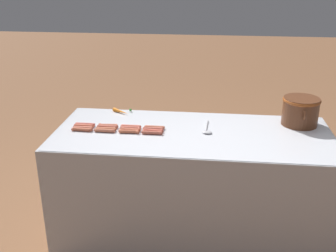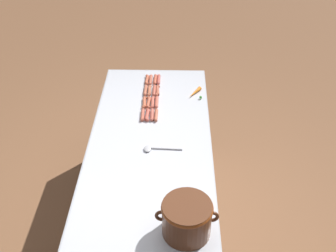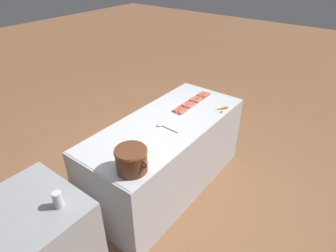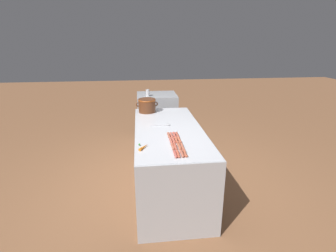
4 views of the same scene
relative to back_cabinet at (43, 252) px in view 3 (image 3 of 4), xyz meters
name	(u,v)px [view 3 (image 3 of 4)]	position (x,y,z in m)	size (l,w,h in m)	color
ground_plane	(167,183)	(0.03, -1.62, -0.50)	(20.00, 20.00, 0.00)	brown
griddle_counter	(166,154)	(0.03, -1.62, -0.06)	(0.88, 2.05, 0.89)	#ADAFB5
back_cabinet	(43,252)	(0.00, 0.00, 0.00)	(0.75, 0.66, 1.01)	#939599
hot_dog_0	(207,95)	(0.01, -2.44, 0.40)	(0.03, 0.16, 0.03)	#B75045
hot_dog_1	(200,100)	(0.01, -2.26, 0.40)	(0.04, 0.16, 0.03)	#B15842
hot_dog_2	(192,106)	(0.01, -2.09, 0.40)	(0.03, 0.16, 0.03)	#BD5946
hot_dog_3	(184,111)	(0.00, -1.91, 0.40)	(0.03, 0.16, 0.03)	#B15E45
hot_dog_4	(205,95)	(0.04, -2.44, 0.40)	(0.03, 0.16, 0.03)	#BE553D
hot_dog_5	(198,100)	(0.04, -2.26, 0.40)	(0.03, 0.16, 0.03)	#B35543
hot_dog_6	(190,105)	(0.04, -2.09, 0.40)	(0.03, 0.16, 0.03)	#B95846
hot_dog_7	(182,110)	(0.04, -1.91, 0.40)	(0.03, 0.16, 0.03)	#B25646
hot_dog_8	(202,94)	(0.07, -2.44, 0.40)	(0.03, 0.16, 0.03)	#B05A44
hot_dog_9	(195,99)	(0.08, -2.26, 0.40)	(0.03, 0.16, 0.03)	#B15E40
hot_dog_10	(187,104)	(0.07, -2.08, 0.40)	(0.04, 0.16, 0.03)	#B4563D
hot_dog_11	(179,110)	(0.07, -1.91, 0.40)	(0.04, 0.16, 0.03)	#BD5443
hot_dog_12	(200,93)	(0.11, -2.44, 0.40)	(0.03, 0.16, 0.03)	#B9593D
hot_dog_13	(193,98)	(0.11, -2.26, 0.40)	(0.03, 0.16, 0.03)	#B15C42
hot_dog_14	(185,103)	(0.11, -2.08, 0.40)	(0.04, 0.16, 0.03)	#BA5C3E
hot_dog_15	(176,109)	(0.11, -1.91, 0.40)	(0.03, 0.16, 0.03)	#B15541
bean_pot	(131,159)	(-0.21, -0.82, 0.51)	(0.35, 0.28, 0.21)	#562D19
serving_spoon	(163,126)	(0.00, -1.52, 0.40)	(0.27, 0.07, 0.02)	#B7B7BC
carrot	(221,108)	(-0.31, -2.23, 0.41)	(0.12, 0.16, 0.03)	orange
soda_can	(58,199)	(-0.18, -0.15, 0.57)	(0.07, 0.07, 0.13)	#BCBCC1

